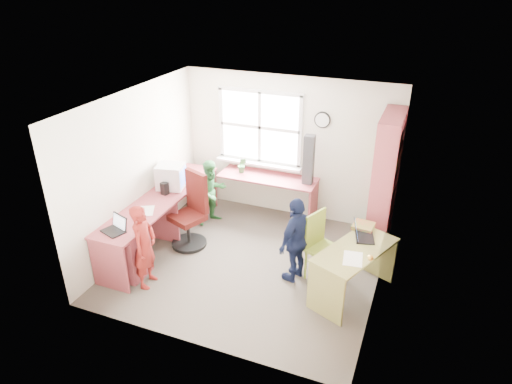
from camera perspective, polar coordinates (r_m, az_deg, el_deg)
room at (r=6.21m, az=-0.43°, el=0.78°), size 3.64×3.44×2.44m
l_desk at (r=6.83m, az=-11.96°, el=-4.53°), size 2.38×2.95×0.75m
right_desk at (r=6.02m, az=12.18°, el=-8.52°), size 1.00×1.35×0.71m
bookshelf at (r=6.93m, az=15.73°, el=0.61°), size 0.30×1.02×2.10m
swivel_chair at (r=7.03m, az=-8.06°, el=-2.82°), size 0.71×0.71×1.17m
wooden_chair at (r=6.27m, az=8.16°, el=-6.45°), size 0.55×0.55×0.97m
crt_monitor at (r=7.25m, az=-10.60°, el=1.91°), size 0.47×0.44×0.40m
laptop_left at (r=6.33m, az=-17.11°, el=-4.25°), size 0.37×0.34×0.21m
laptop_right at (r=6.13m, az=13.00°, el=-5.18°), size 0.34×0.38×0.22m
speaker_a at (r=7.12m, az=-11.35°, el=0.44°), size 0.12×0.12×0.19m
speaker_b at (r=7.57m, az=-8.60°, el=2.26°), size 0.11×0.11×0.19m
cd_tower at (r=7.28m, az=6.61°, el=4.03°), size 0.17×0.15×0.81m
game_box at (r=6.37m, az=13.28°, el=-4.16°), size 0.30×0.30×0.05m
paper_a at (r=6.73m, az=-13.59°, el=-2.30°), size 0.33×0.37×0.00m
paper_b at (r=5.72m, az=12.02°, el=-8.16°), size 0.27×0.35×0.00m
potted_plant at (r=7.72m, az=-1.73°, el=3.37°), size 0.16×0.13×0.27m
person_red at (r=6.21m, az=-13.78°, el=-6.63°), size 0.33×0.46×1.19m
person_green at (r=7.57m, az=-5.53°, el=-0.01°), size 0.63×0.68×1.11m
person_navy at (r=6.16m, az=5.08°, el=-5.95°), size 0.51×0.78×1.23m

